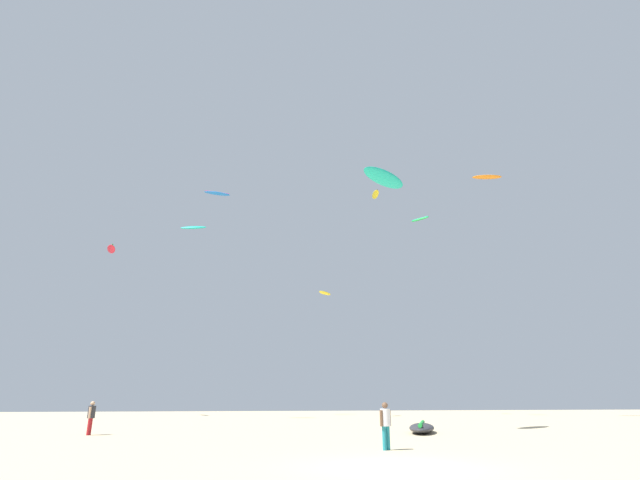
{
  "coord_description": "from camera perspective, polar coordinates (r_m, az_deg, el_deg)",
  "views": [
    {
      "loc": [
        -4.37,
        -14.27,
        1.86
      ],
      "look_at": [
        0.0,
        15.18,
        11.69
      ],
      "focal_mm": 26.86,
      "sensor_mm": 36.0,
      "label": 1
    }
  ],
  "objects": [
    {
      "name": "kite_aloft_5",
      "position": [
        59.31,
        -23.62,
        -0.99
      ],
      "size": [
        1.92,
        3.33,
        0.64
      ],
      "color": "red"
    },
    {
      "name": "kite_aloft_6",
      "position": [
        57.08,
        11.84,
        2.45
      ],
      "size": [
        1.99,
        2.22,
        0.51
      ],
      "color": "green"
    },
    {
      "name": "ground_plane",
      "position": [
        15.04,
        9.42,
        -25.16
      ],
      "size": [
        120.0,
        120.0,
        0.0
      ],
      "primitive_type": "plane",
      "color": "#C6B28C"
    },
    {
      "name": "kite_aloft_4",
      "position": [
        60.58,
        6.62,
        5.41
      ],
      "size": [
        0.87,
        2.63,
        0.62
      ],
      "color": "yellow"
    },
    {
      "name": "kite_aloft_0",
      "position": [
        32.89,
        7.63,
        7.33
      ],
      "size": [
        4.01,
        3.42,
        0.85
      ],
      "color": "#19B29E"
    },
    {
      "name": "person_foreground",
      "position": [
        19.54,
        7.81,
        -20.67
      ],
      "size": [
        0.49,
        0.38,
        1.7
      ],
      "rotation": [
        0.0,
        0.0,
        2.12
      ],
      "color": "teal",
      "rests_on": "ground"
    },
    {
      "name": "kite_aloft_7",
      "position": [
        56.91,
        19.27,
        7.1
      ],
      "size": [
        3.4,
        1.46,
        0.33
      ],
      "color": "orange"
    },
    {
      "name": "kite_aloft_3",
      "position": [
        52.3,
        0.59,
        -6.35
      ],
      "size": [
        1.91,
        2.11,
        0.31
      ],
      "color": "yellow"
    },
    {
      "name": "kite_aloft_2",
      "position": [
        49.17,
        -14.85,
        1.45
      ],
      "size": [
        2.74,
        1.34,
        0.58
      ],
      "color": "#19B29E"
    },
    {
      "name": "person_midground",
      "position": [
        29.47,
        -25.61,
        -18.31
      ],
      "size": [
        0.38,
        0.56,
        1.68
      ],
      "rotation": [
        0.0,
        0.0,
        6.19
      ],
      "color": "#B21E23",
      "rests_on": "ground"
    },
    {
      "name": "kite_grounded_near",
      "position": [
        29.17,
        12.03,
        -21.01
      ],
      "size": [
        3.05,
        4.97,
        0.57
      ],
      "color": "#2D2D33",
      "rests_on": "ground"
    },
    {
      "name": "kite_aloft_1",
      "position": [
        59.43,
        -12.14,
        5.45
      ],
      "size": [
        3.21,
        1.49,
        0.39
      ],
      "color": "blue"
    }
  ]
}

